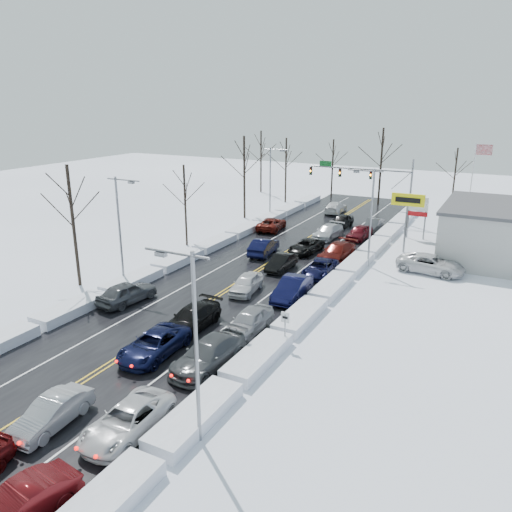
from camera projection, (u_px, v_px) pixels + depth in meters
The scene contains 44 objects.
ground at pixel (235, 285), 41.69m from camera, with size 160.00×160.00×0.00m, color white.
road_surface at pixel (246, 278), 43.38m from camera, with size 14.00×84.00×0.01m, color black.
snow_bank_left at pixel (175, 265), 46.74m from camera, with size 1.87×72.00×0.73m, color silver.
snow_bank_right at pixel (329, 293), 40.03m from camera, with size 1.87×72.00×0.73m, color silver.
traffic_signal_mast at pixel (370, 178), 62.19m from camera, with size 13.28×0.39×8.00m.
tires_plus_sign at pixel (408, 204), 49.08m from camera, with size 3.20×0.34×6.00m.
used_vehicles_sign at pixel (418, 209), 54.66m from camera, with size 2.20×0.22×4.65m.
speed_limit_sign at pixel (285, 323), 30.82m from camera, with size 0.55×0.09×2.35m.
flagpole at pixel (473, 179), 58.57m from camera, with size 1.87×1.20×10.00m.
streetlight_se at pixel (192, 333), 21.22m from camera, with size 3.20×0.25×9.00m.
streetlight_ne at pixel (369, 210), 44.89m from camera, with size 3.20×0.25×9.00m.
streetlight_sw at pixel (121, 222), 40.39m from camera, with size 3.20×0.25×9.00m.
streetlight_nw at pixel (272, 177), 64.06m from camera, with size 3.20×0.25×9.00m.
tree_left_b at pixel (71, 203), 39.61m from camera, with size 4.00×4.00×10.00m.
tree_left_c at pixel (185, 190), 51.31m from camera, with size 3.40×3.40×8.50m.
tree_left_d at pixel (244, 161), 63.04m from camera, with size 4.20×4.20×10.50m.
tree_left_e at pixel (286, 158), 73.22m from camera, with size 3.80×3.80×9.50m.
tree_far_a at pixel (261, 150), 81.36m from camera, with size 4.00×4.00×10.00m.
tree_far_b at pixel (333, 157), 77.12m from camera, with size 3.60×3.60×9.00m.
tree_far_c at pixel (382, 151), 71.47m from camera, with size 4.40×4.40×11.00m.
tree_far_d at pixel (456, 167), 68.85m from camera, with size 3.40×3.40×8.50m.
queued_car_1 at pixel (54, 426), 23.71m from camera, with size 1.51×4.33×1.43m, color #979A9E.
queued_car_2 at pixel (155, 355), 30.25m from camera, with size 2.44×5.30×1.47m, color black.
queued_car_3 at pixel (192, 328), 33.77m from camera, with size 2.14×5.26×1.53m, color black.
queued_car_4 at pixel (246, 292), 40.16m from camera, with size 1.74×4.32×1.47m, color silver.
queued_car_5 at pixel (281, 270), 45.41m from camera, with size 1.50×4.29×1.42m, color black.
queued_car_6 at pixel (306, 252), 50.53m from camera, with size 2.21×4.78×1.33m, color black.
queued_car_7 at pixel (328, 238), 55.76m from camera, with size 2.09×5.13×1.49m, color #B0B3B9.
queued_car_8 at pixel (341, 227), 60.54m from camera, with size 1.78×4.42×1.51m, color black.
queued_car_10 at pixel (129, 433), 23.18m from camera, with size 2.34×5.09×1.41m, color silver.
queued_car_11 at pixel (209, 367), 28.94m from camera, with size 2.28×5.61×1.63m, color #3F4244.
queued_car_12 at pixel (249, 331), 33.33m from camera, with size 1.86×4.62×1.57m, color gray.
queued_car_13 at pixel (292, 299), 38.84m from camera, with size 1.78×5.11×1.68m, color black.
queued_car_14 at pixel (320, 275), 43.99m from camera, with size 2.26×4.90×1.36m, color black.
queued_car_15 at pixel (337, 260), 48.21m from camera, with size 2.25×5.55×1.61m, color #4C0E0A.
queued_car_16 at pixel (359, 239), 55.37m from camera, with size 1.82×4.51×1.54m, color #4A0910.
queued_car_17 at pixel (373, 231), 58.90m from camera, with size 1.51×4.34×1.43m, color #424447.
oncoming_car_0 at pixel (264, 254), 49.95m from camera, with size 1.73×4.96×1.64m, color black.
oncoming_car_1 at pixel (272, 230), 59.31m from camera, with size 2.44×5.30×1.47m, color #52100B.
oncoming_car_2 at pixel (335, 213), 68.20m from camera, with size 2.13×5.24×1.52m, color silver.
oncoming_car_3 at pixel (128, 303), 38.08m from camera, with size 1.97×4.90×1.67m, color #45474A.
parked_car_0 at pixel (430, 273), 44.65m from camera, with size 2.71×5.87×1.63m, color silver.
parked_car_1 at pixel (471, 259), 48.46m from camera, with size 2.39×5.87×1.70m, color #393C3E.
parked_car_2 at pixel (457, 245), 52.96m from camera, with size 1.59×3.95×1.34m, color black.
Camera 1 is at (19.64, -33.79, 14.83)m, focal length 35.00 mm.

